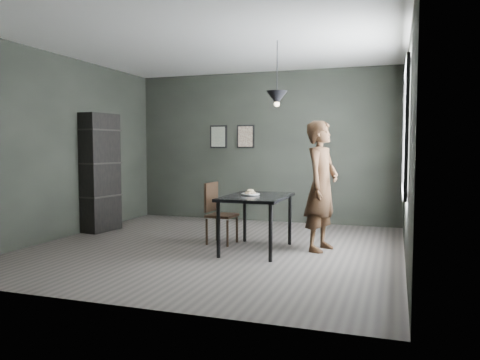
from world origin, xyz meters
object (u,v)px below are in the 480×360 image
(shelf_unit, at_px, (99,173))
(pendant_lamp, at_px, (277,98))
(cafe_table, at_px, (256,201))
(white_plate, at_px, (250,195))
(woman, at_px, (321,186))
(wood_chair, at_px, (217,209))

(shelf_unit, height_order, pendant_lamp, pendant_lamp)
(cafe_table, distance_m, shelf_unit, 3.00)
(white_plate, height_order, pendant_lamp, pendant_lamp)
(white_plate, relative_size, woman, 0.13)
(wood_chair, bearing_deg, shelf_unit, 176.25)
(cafe_table, relative_size, shelf_unit, 0.61)
(cafe_table, xyz_separation_m, woman, (0.82, 0.31, 0.20))
(woman, xyz_separation_m, shelf_unit, (-3.74, 0.32, 0.10))
(woman, distance_m, wood_chair, 1.55)
(woman, relative_size, pendant_lamp, 2.03)
(cafe_table, distance_m, white_plate, 0.13)
(white_plate, relative_size, wood_chair, 0.26)
(woman, relative_size, shelf_unit, 0.90)
(white_plate, xyz_separation_m, pendant_lamp, (0.34, 0.08, 1.29))
(white_plate, xyz_separation_m, woman, (0.91, 0.29, 0.12))
(pendant_lamp, bearing_deg, shelf_unit, 170.43)
(woman, xyz_separation_m, wood_chair, (-1.51, -0.01, -0.37))
(woman, distance_m, shelf_unit, 3.76)
(shelf_unit, bearing_deg, wood_chair, -0.77)
(cafe_table, bearing_deg, woman, 20.71)
(cafe_table, height_order, wood_chair, wood_chair)
(wood_chair, bearing_deg, woman, 5.43)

